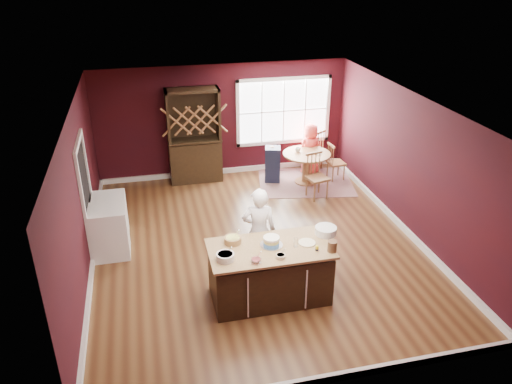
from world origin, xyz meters
TOP-DOWN VIEW (x-y plane):
  - room_shell at (0.00, 0.00)m, footprint 7.00×7.00m
  - window at (1.50, 3.47)m, footprint 2.36×0.10m
  - doorway at (-2.97, 0.60)m, footprint 0.08×1.26m
  - kitchen_island at (-0.16, -1.58)m, footprint 1.90×0.99m
  - dining_table at (1.80, 2.47)m, footprint 1.12×1.12m
  - baker at (-0.15, -0.84)m, footprint 0.64×0.49m
  - layer_cake at (-0.12, -1.52)m, footprint 0.36×0.36m
  - bowl_blue at (-0.88, -1.76)m, footprint 0.27×0.27m
  - bowl_yellow at (-0.68, -1.31)m, footprint 0.27×0.27m
  - bowl_pink at (-0.45, -1.92)m, footprint 0.17×0.17m
  - bowl_olive at (-0.07, -1.89)m, footprint 0.15×0.15m
  - drinking_glass at (0.24, -1.64)m, footprint 0.08×0.08m
  - dinner_plate at (0.44, -1.59)m, footprint 0.27×0.27m
  - white_tub at (0.82, -1.38)m, footprint 0.35×0.35m
  - stoneware_crock at (0.73, -1.89)m, footprint 0.14×0.14m
  - toy_figurine at (0.52, -1.83)m, footprint 0.05×0.05m
  - rug at (1.80, 2.47)m, footprint 2.48×2.08m
  - chair_east at (2.57, 2.50)m, footprint 0.40×0.42m
  - chair_south at (1.78, 1.65)m, footprint 0.52×0.51m
  - chair_north at (2.20, 3.20)m, footprint 0.61×0.61m
  - seated_woman at (2.06, 2.97)m, footprint 0.71×0.54m
  - high_chair at (1.05, 2.75)m, footprint 0.44×0.44m
  - toddler at (1.05, 2.82)m, footprint 0.18×0.14m
  - table_plate at (2.04, 2.40)m, footprint 0.20×0.20m
  - table_cup at (1.62, 2.60)m, footprint 0.13×0.13m
  - hutch at (-0.73, 3.22)m, footprint 1.22×0.51m
  - washer at (-2.64, 0.28)m, footprint 0.64×0.62m
  - dryer at (-2.64, 0.92)m, footprint 0.60×0.59m

SIDE VIEW (x-z plane):
  - rug at x=1.80m, z-range 0.00..0.01m
  - dryer at x=-2.64m, z-range 0.00..0.88m
  - kitchen_island at x=-0.16m, z-range -0.02..0.90m
  - high_chair at x=1.05m, z-range 0.00..0.89m
  - chair_east at x=2.57m, z-range 0.00..0.93m
  - washer at x=-2.64m, z-range 0.00..0.94m
  - chair_south at x=1.78m, z-range 0.00..1.04m
  - dining_table at x=1.80m, z-range 0.16..0.91m
  - chair_north at x=2.20m, z-range 0.00..1.07m
  - seated_woman at x=2.06m, z-range 0.00..1.28m
  - table_plate at x=2.04m, z-range 0.75..0.76m
  - baker at x=-0.15m, z-range 0.00..1.57m
  - table_cup at x=1.62m, z-range 0.75..0.85m
  - toddler at x=1.05m, z-range 0.68..0.94m
  - dinner_plate at x=0.44m, z-range 0.92..0.94m
  - bowl_olive at x=-0.07m, z-range 0.92..0.97m
  - bowl_pink at x=-0.45m, z-range 0.92..0.98m
  - toy_figurine at x=0.52m, z-range 0.92..1.01m
  - bowl_yellow at x=-0.68m, z-range 0.92..1.02m
  - bowl_blue at x=-0.88m, z-range 0.92..1.02m
  - white_tub at x=0.82m, z-range 0.92..1.04m
  - layer_cake at x=-0.12m, z-range 0.92..1.06m
  - drinking_glass at x=0.24m, z-range 0.92..1.07m
  - stoneware_crock at x=0.73m, z-range 0.92..1.09m
  - doorway at x=-2.97m, z-range -0.04..2.09m
  - hutch at x=-0.73m, z-range 0.00..2.24m
  - room_shell at x=0.00m, z-range -2.15..4.85m
  - window at x=1.50m, z-range 0.67..2.33m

